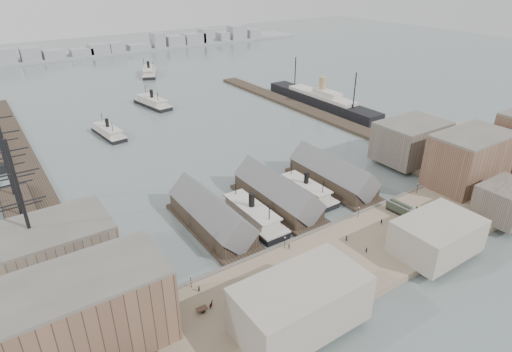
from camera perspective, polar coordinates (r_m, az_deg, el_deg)
ground at (r=139.70m, az=6.96°, el=-6.76°), size 900.00×900.00×0.00m
quay at (r=127.68m, az=12.90°, el=-10.34°), size 180.00×30.00×2.00m
seawall at (r=135.90m, az=8.42°, el=-7.32°), size 180.00×1.20×2.30m
east_land at (r=204.35m, az=29.66°, el=1.26°), size 70.00×80.00×2.00m
west_wharf at (r=201.50m, az=-28.31°, el=1.19°), size 10.00×220.00×1.60m
east_wharf at (r=247.96m, az=7.25°, el=8.57°), size 10.00×180.00×1.60m
ferry_shed_west at (r=136.42m, az=-5.99°, el=-5.28°), size 14.00×42.00×12.60m
ferry_shed_center at (r=148.46m, az=2.84°, el=-2.34°), size 14.00×42.00×12.60m
ferry_shed_east at (r=163.77m, az=10.16°, el=0.15°), size 14.00×42.00×12.60m
warehouse_west_front at (r=99.39m, az=-21.19°, el=-16.66°), size 32.00×18.00×18.00m
warehouse_west_back at (r=124.57m, az=-24.60°, el=-8.88°), size 26.00×20.00×14.00m
warehouse_east_front at (r=175.33m, az=26.50°, el=1.93°), size 30.00×18.00×19.00m
warehouse_east_back at (r=190.64m, az=19.91°, el=4.39°), size 28.00×20.00×15.00m
street_bldg_center at (r=132.44m, az=23.00°, el=-7.37°), size 24.00×16.00×10.00m
street_bldg_west at (r=100.04m, az=5.94°, el=-16.59°), size 30.00×16.00×12.00m
street_bldg_east at (r=159.73m, az=30.46°, el=-2.93°), size 18.00×14.00×11.00m
lamp_post_far_w at (r=112.15m, az=-8.71°, el=-13.42°), size 0.44×0.44×3.92m
lamp_post_near_w at (r=124.56m, az=3.87°, el=-8.56°), size 0.44×0.44×3.92m
lamp_post_near_e at (r=142.31m, az=13.52°, el=-4.45°), size 0.44×0.44×3.92m
lamp_post_far_e at (r=163.67m, az=20.76°, el=-1.25°), size 0.44×0.44×3.92m
far_shore at (r=433.75m, az=-24.23°, el=14.66°), size 500.00×40.00×15.72m
ferry_docked_west at (r=140.49m, az=-0.58°, el=-5.10°), size 9.09×30.30×10.82m
ferry_docked_east at (r=156.82m, az=6.65°, el=-1.81°), size 8.17×27.25×9.73m
ferry_open_near at (r=222.67m, az=-19.07°, el=5.60°), size 10.59×26.98×9.39m
ferry_open_mid at (r=263.92m, az=-13.65°, el=9.53°), size 13.95×30.88×10.64m
ferry_open_far at (r=342.51m, az=-14.07°, el=13.31°), size 20.72×32.65×11.23m
sailing_ship_near at (r=149.35m, az=-28.24°, el=-6.36°), size 9.89×68.13×40.66m
ocean_steamer at (r=260.60m, az=8.74°, el=10.03°), size 11.82×86.39×17.28m
tram at (r=148.68m, az=18.65°, el=-4.17°), size 3.26×10.05×3.52m
horse_cart_left at (r=107.26m, az=-6.36°, el=-16.84°), size 4.67×1.62×1.56m
horse_cart_center at (r=119.06m, az=8.87°, el=-11.92°), size 4.91×2.36×1.48m
horse_cart_right at (r=145.09m, az=19.82°, el=-5.64°), size 4.79×2.60×1.55m
pedestrian_0 at (r=111.93m, az=-7.63°, el=-14.67°), size 0.71×0.58×1.74m
pedestrian_1 at (r=109.77m, az=-0.44°, el=-15.38°), size 1.04×1.00×1.70m
pedestrian_2 at (r=125.44m, az=4.41°, el=-9.38°), size 1.07×0.69×1.58m
pedestrian_3 at (r=117.08m, az=8.00°, el=-12.55°), size 1.04×0.48×1.73m
pedestrian_4 at (r=131.38m, az=11.98°, el=-8.11°), size 0.92×0.89×1.59m
pedestrian_5 at (r=127.52m, az=14.50°, el=-9.55°), size 0.74×0.61×1.77m
pedestrian_6 at (r=141.78m, az=16.38°, el=-5.83°), size 0.92×1.03×1.77m
pedestrian_7 at (r=152.07m, az=22.74°, el=-4.59°), size 1.09×1.31×1.77m
pedestrian_8 at (r=152.96m, az=20.65°, el=-4.02°), size 1.05×0.94×1.72m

